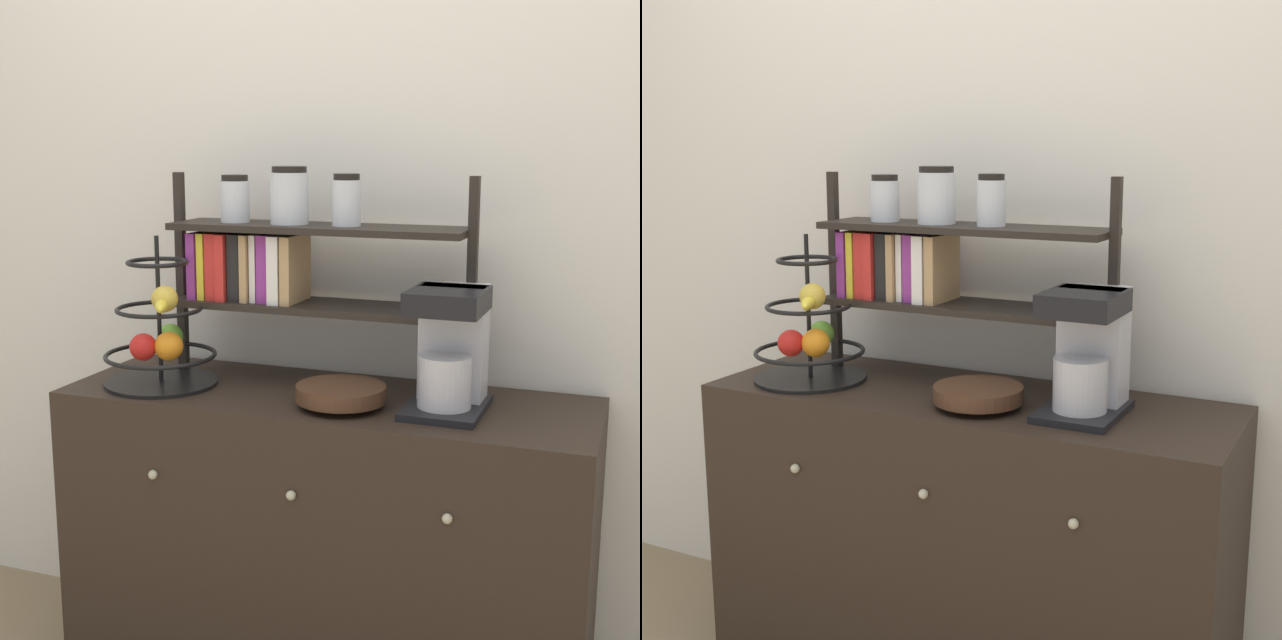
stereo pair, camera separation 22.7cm
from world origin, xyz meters
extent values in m
cube|color=silver|center=(0.00, 0.52, 1.30)|extent=(7.00, 0.05, 2.60)
cube|color=black|center=(0.00, 0.24, 0.42)|extent=(1.38, 0.47, 0.83)
sphere|color=#B2AD8C|center=(-0.38, -0.01, 0.65)|extent=(0.02, 0.02, 0.02)
sphere|color=#B2AD8C|center=(0.00, -0.01, 0.65)|extent=(0.02, 0.02, 0.02)
sphere|color=#B2AD8C|center=(0.38, -0.01, 0.65)|extent=(0.02, 0.02, 0.02)
cube|color=black|center=(0.32, 0.20, 0.84)|extent=(0.18, 0.25, 0.02)
cube|color=#B7B7BC|center=(0.32, 0.27, 0.99)|extent=(0.16, 0.10, 0.28)
cylinder|color=#B7B7BC|center=(0.32, 0.18, 0.91)|extent=(0.13, 0.13, 0.13)
cube|color=black|center=(0.32, 0.19, 1.11)|extent=(0.18, 0.20, 0.05)
cylinder|color=black|center=(-0.46, 0.18, 0.84)|extent=(0.31, 0.31, 0.01)
cylinder|color=black|center=(-0.46, 0.18, 1.04)|extent=(0.01, 0.01, 0.39)
torus|color=black|center=(-0.46, 0.18, 0.91)|extent=(0.30, 0.30, 0.01)
torus|color=black|center=(-0.46, 0.18, 1.04)|extent=(0.23, 0.23, 0.01)
torus|color=black|center=(-0.46, 0.18, 1.16)|extent=(0.17, 0.17, 0.01)
sphere|color=red|center=(-0.46, 0.11, 0.95)|extent=(0.07, 0.07, 0.07)
sphere|color=#6BAD33|center=(-0.46, 0.24, 0.95)|extent=(0.07, 0.07, 0.07)
sphere|color=orange|center=(-0.40, 0.13, 0.95)|extent=(0.08, 0.08, 0.08)
ellipsoid|color=yellow|center=(-0.42, 0.13, 1.06)|extent=(0.10, 0.15, 0.04)
sphere|color=gold|center=(-0.42, 0.15, 1.07)|extent=(0.07, 0.07, 0.07)
cylinder|color=#422819|center=(0.07, 0.15, 0.84)|extent=(0.12, 0.12, 0.02)
cylinder|color=#422819|center=(0.07, 0.15, 0.87)|extent=(0.22, 0.22, 0.04)
cube|color=black|center=(-0.47, 0.33, 1.11)|extent=(0.02, 0.02, 0.56)
cube|color=black|center=(0.35, 0.33, 1.11)|extent=(0.02, 0.02, 0.56)
cube|color=black|center=(-0.06, 0.33, 1.05)|extent=(0.79, 0.20, 0.02)
cube|color=black|center=(-0.06, 0.33, 1.25)|extent=(0.79, 0.20, 0.02)
cube|color=#8C338C|center=(-0.40, 0.33, 1.15)|extent=(0.02, 0.16, 0.18)
cube|color=yellow|center=(-0.37, 0.33, 1.15)|extent=(0.02, 0.15, 0.18)
cube|color=red|center=(-0.34, 0.33, 1.15)|extent=(0.03, 0.15, 0.18)
cube|color=red|center=(-0.31, 0.33, 1.15)|extent=(0.03, 0.16, 0.18)
cube|color=black|center=(-0.28, 0.33, 1.15)|extent=(0.03, 0.13, 0.18)
cube|color=tan|center=(-0.24, 0.33, 1.15)|extent=(0.02, 0.15, 0.18)
cube|color=white|center=(-0.22, 0.33, 1.15)|extent=(0.02, 0.13, 0.18)
cube|color=#8C338C|center=(-0.19, 0.33, 1.15)|extent=(0.03, 0.13, 0.18)
cube|color=white|center=(-0.16, 0.33, 1.15)|extent=(0.03, 0.16, 0.18)
cube|color=tan|center=(-0.12, 0.33, 1.15)|extent=(0.03, 0.16, 0.18)
cylinder|color=silver|center=(-0.30, 0.33, 1.32)|extent=(0.08, 0.08, 0.11)
cylinder|color=black|center=(-0.30, 0.33, 1.38)|extent=(0.07, 0.07, 0.02)
cylinder|color=silver|center=(-0.14, 0.33, 1.33)|extent=(0.10, 0.10, 0.13)
cylinder|color=black|center=(-0.14, 0.33, 1.41)|extent=(0.09, 0.09, 0.02)
cylinder|color=silver|center=(0.02, 0.33, 1.32)|extent=(0.08, 0.08, 0.12)
cylinder|color=black|center=(0.02, 0.33, 1.39)|extent=(0.07, 0.07, 0.02)
camera|label=1|loc=(0.77, -1.85, 1.47)|focal=50.00mm
camera|label=2|loc=(0.98, -1.76, 1.47)|focal=50.00mm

